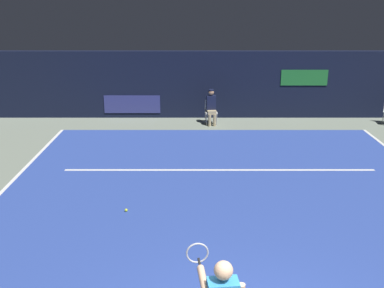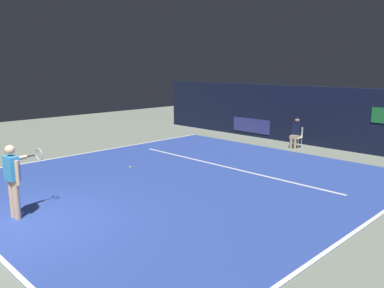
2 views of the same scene
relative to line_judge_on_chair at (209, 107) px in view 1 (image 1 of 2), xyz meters
The scene contains 6 objects.
ground_plane 6.74m from the line_judge_on_chair, 89.59° to the right, with size 34.55×34.55×0.00m, color gray.
court_surface 6.74m from the line_judge_on_chair, 89.59° to the right, with size 10.96×11.86×0.01m, color #2D479E.
line_service 4.68m from the line_judge_on_chair, 89.40° to the right, with size 8.55×0.10×0.01m, color white.
back_wall 1.26m from the line_judge_on_chair, 87.62° to the left, with size 17.82×0.33×2.60m.
line_judge_on_chair is the anchor object (origin of this frame).
tennis_ball 7.45m from the line_judge_on_chair, 107.09° to the right, with size 0.07×0.07×0.07m, color #CCE033.
Camera 1 is at (-0.76, -4.21, 4.54)m, focal length 40.97 mm.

